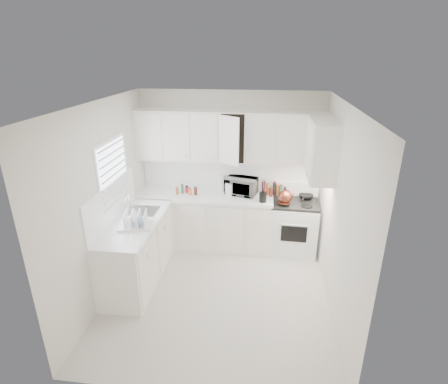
% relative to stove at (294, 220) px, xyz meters
% --- Properties ---
extents(floor, '(3.20, 3.20, 0.00)m').
position_rel_stove_xyz_m(floor, '(-1.08, -1.29, -0.57)').
color(floor, silver).
rests_on(floor, ground).
extents(ceiling, '(3.20, 3.20, 0.00)m').
position_rel_stove_xyz_m(ceiling, '(-1.08, -1.29, 2.03)').
color(ceiling, white).
rests_on(ceiling, ground).
extents(wall_back, '(3.00, 0.00, 3.00)m').
position_rel_stove_xyz_m(wall_back, '(-1.08, 0.31, 0.73)').
color(wall_back, white).
rests_on(wall_back, ground).
extents(wall_front, '(3.00, 0.00, 3.00)m').
position_rel_stove_xyz_m(wall_front, '(-1.08, -2.89, 0.73)').
color(wall_front, white).
rests_on(wall_front, ground).
extents(wall_left, '(0.00, 3.20, 3.20)m').
position_rel_stove_xyz_m(wall_left, '(-2.58, -1.29, 0.73)').
color(wall_left, white).
rests_on(wall_left, ground).
extents(wall_right, '(0.00, 3.20, 3.20)m').
position_rel_stove_xyz_m(wall_right, '(0.42, -1.29, 0.73)').
color(wall_right, white).
rests_on(wall_right, ground).
extents(window_blinds, '(0.06, 0.96, 1.06)m').
position_rel_stove_xyz_m(window_blinds, '(-2.56, -0.94, 0.98)').
color(window_blinds, white).
rests_on(window_blinds, wall_left).
extents(lower_cabinets_back, '(2.22, 0.60, 0.90)m').
position_rel_stove_xyz_m(lower_cabinets_back, '(-1.47, 0.01, -0.12)').
color(lower_cabinets_back, white).
rests_on(lower_cabinets_back, floor).
extents(lower_cabinets_left, '(0.60, 1.60, 0.90)m').
position_rel_stove_xyz_m(lower_cabinets_left, '(-2.28, -1.09, -0.12)').
color(lower_cabinets_left, white).
rests_on(lower_cabinets_left, floor).
extents(countertop_back, '(2.24, 0.64, 0.05)m').
position_rel_stove_xyz_m(countertop_back, '(-1.47, 0.00, 0.35)').
color(countertop_back, white).
rests_on(countertop_back, lower_cabinets_back).
extents(countertop_left, '(0.64, 1.62, 0.05)m').
position_rel_stove_xyz_m(countertop_left, '(-2.27, -1.09, 0.35)').
color(countertop_left, white).
rests_on(countertop_left, lower_cabinets_left).
extents(backsplash_back, '(2.98, 0.02, 0.55)m').
position_rel_stove_xyz_m(backsplash_back, '(-1.08, 0.30, 0.65)').
color(backsplash_back, white).
rests_on(backsplash_back, wall_back).
extents(backsplash_left, '(0.02, 1.60, 0.55)m').
position_rel_stove_xyz_m(backsplash_left, '(-2.57, -1.09, 0.65)').
color(backsplash_left, white).
rests_on(backsplash_left, wall_left).
extents(upper_cabinets_back, '(3.00, 0.33, 0.80)m').
position_rel_stove_xyz_m(upper_cabinets_back, '(-1.08, 0.15, 0.93)').
color(upper_cabinets_back, white).
rests_on(upper_cabinets_back, wall_back).
extents(upper_cabinets_right, '(0.33, 0.90, 0.80)m').
position_rel_stove_xyz_m(upper_cabinets_right, '(0.25, -0.47, 0.93)').
color(upper_cabinets_right, white).
rests_on(upper_cabinets_right, wall_right).
extents(sink, '(0.42, 0.38, 0.30)m').
position_rel_stove_xyz_m(sink, '(-2.27, -0.74, 0.50)').
color(sink, gray).
rests_on(sink, countertop_left).
extents(stove, '(0.77, 0.64, 1.15)m').
position_rel_stove_xyz_m(stove, '(0.00, 0.00, 0.00)').
color(stove, white).
rests_on(stove, floor).
extents(tea_kettle, '(0.31, 0.28, 0.25)m').
position_rel_stove_xyz_m(tea_kettle, '(-0.18, -0.16, 0.49)').
color(tea_kettle, maroon).
rests_on(tea_kettle, stove).
extents(frying_pan, '(0.36, 0.45, 0.04)m').
position_rel_stove_xyz_m(frying_pan, '(0.18, 0.16, 0.39)').
color(frying_pan, black).
rests_on(frying_pan, stove).
extents(microwave, '(0.55, 0.39, 0.34)m').
position_rel_stove_xyz_m(microwave, '(-0.89, 0.12, 0.54)').
color(microwave, gray).
rests_on(microwave, countertop_back).
extents(rice_cooker, '(0.27, 0.27, 0.24)m').
position_rel_stove_xyz_m(rice_cooker, '(-1.05, 0.10, 0.50)').
color(rice_cooker, white).
rests_on(rice_cooker, countertop_back).
extents(paper_towel, '(0.12, 0.12, 0.27)m').
position_rel_stove_xyz_m(paper_towel, '(-1.23, 0.22, 0.51)').
color(paper_towel, white).
rests_on(paper_towel, countertop_back).
extents(utensil_crock, '(0.15, 0.15, 0.38)m').
position_rel_stove_xyz_m(utensil_crock, '(-0.52, -0.18, 0.57)').
color(utensil_crock, black).
rests_on(utensil_crock, countertop_back).
extents(dish_rack, '(0.49, 0.41, 0.24)m').
position_rel_stove_xyz_m(dish_rack, '(-2.21, -1.24, 0.50)').
color(dish_rack, white).
rests_on(dish_rack, countertop_left).
extents(spice_left_0, '(0.06, 0.06, 0.13)m').
position_rel_stove_xyz_m(spice_left_0, '(-1.93, 0.13, 0.44)').
color(spice_left_0, '#A15B2B').
rests_on(spice_left_0, countertop_back).
extents(spice_left_1, '(0.06, 0.06, 0.13)m').
position_rel_stove_xyz_m(spice_left_1, '(-1.86, 0.04, 0.44)').
color(spice_left_1, '#25703E').
rests_on(spice_left_1, countertop_back).
extents(spice_left_2, '(0.06, 0.06, 0.13)m').
position_rel_stove_xyz_m(spice_left_2, '(-1.78, 0.13, 0.44)').
color(spice_left_2, '#D71C4C').
rests_on(spice_left_2, countertop_back).
extents(spice_left_3, '(0.06, 0.06, 0.13)m').
position_rel_stove_xyz_m(spice_left_3, '(-1.71, 0.04, 0.44)').
color(spice_left_3, orange).
rests_on(spice_left_3, countertop_back).
extents(spice_left_4, '(0.06, 0.06, 0.13)m').
position_rel_stove_xyz_m(spice_left_4, '(-1.63, 0.13, 0.44)').
color(spice_left_4, maroon).
rests_on(spice_left_4, countertop_back).
extents(sauce_right_0, '(0.06, 0.06, 0.19)m').
position_rel_stove_xyz_m(sauce_right_0, '(-0.50, 0.17, 0.47)').
color(sauce_right_0, '#D71C4C').
rests_on(sauce_right_0, countertop_back).
extents(sauce_right_1, '(0.06, 0.06, 0.19)m').
position_rel_stove_xyz_m(sauce_right_1, '(-0.45, 0.11, 0.47)').
color(sauce_right_1, orange).
rests_on(sauce_right_1, countertop_back).
extents(sauce_right_2, '(0.06, 0.06, 0.19)m').
position_rel_stove_xyz_m(sauce_right_2, '(-0.39, 0.17, 0.47)').
color(sauce_right_2, maroon).
rests_on(sauce_right_2, countertop_back).
extents(sauce_right_3, '(0.06, 0.06, 0.19)m').
position_rel_stove_xyz_m(sauce_right_3, '(-0.34, 0.11, 0.47)').
color(sauce_right_3, black).
rests_on(sauce_right_3, countertop_back).
extents(sauce_right_4, '(0.06, 0.06, 0.19)m').
position_rel_stove_xyz_m(sauce_right_4, '(-0.28, 0.17, 0.47)').
color(sauce_right_4, '#A15B2B').
rests_on(sauce_right_4, countertop_back).
extents(sauce_right_5, '(0.06, 0.06, 0.19)m').
position_rel_stove_xyz_m(sauce_right_5, '(-0.23, 0.11, 0.47)').
color(sauce_right_5, '#25703E').
rests_on(sauce_right_5, countertop_back).
extents(sauce_right_6, '(0.06, 0.06, 0.19)m').
position_rel_stove_xyz_m(sauce_right_6, '(-0.17, 0.17, 0.47)').
color(sauce_right_6, '#D71C4C').
rests_on(sauce_right_6, countertop_back).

